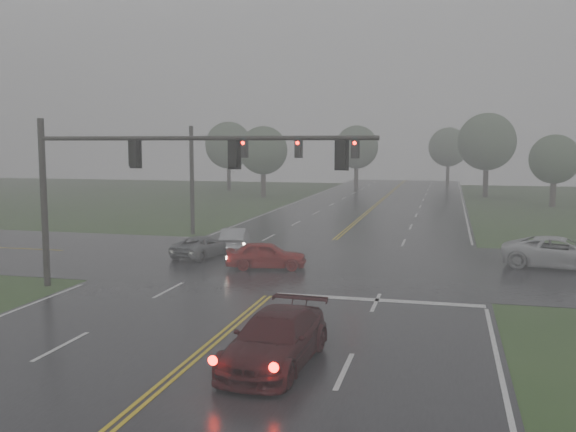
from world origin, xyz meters
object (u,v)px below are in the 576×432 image
(sedan_silver, at_px, (235,250))
(pickup_white, at_px, (560,269))
(car_grey, at_px, (204,257))
(signal_gantry_near, at_px, (140,169))
(signal_gantry_far, at_px, (245,159))
(sedan_red, at_px, (266,269))
(sedan_maroon, at_px, (275,365))

(sedan_silver, height_order, pickup_white, pickup_white)
(sedan_silver, xyz_separation_m, pickup_white, (17.98, -1.33, 0.00))
(car_grey, xyz_separation_m, pickup_white, (18.95, 1.28, 0.00))
(car_grey, relative_size, signal_gantry_near, 0.29)
(signal_gantry_far, bearing_deg, car_grey, -88.68)
(sedan_red, height_order, car_grey, sedan_red)
(sedan_maroon, height_order, pickup_white, pickup_white)
(pickup_white, distance_m, signal_gantry_near, 21.51)
(sedan_red, height_order, signal_gantry_far, signal_gantry_far)
(sedan_maroon, height_order, signal_gantry_far, signal_gantry_far)
(signal_gantry_near, bearing_deg, sedan_red, 58.06)
(sedan_silver, height_order, car_grey, sedan_silver)
(sedan_maroon, distance_m, car_grey, 18.26)
(sedan_red, xyz_separation_m, car_grey, (-4.38, 2.46, 0.00))
(sedan_maroon, height_order, signal_gantry_near, signal_gantry_near)
(sedan_maroon, distance_m, sedan_red, 14.30)
(car_grey, distance_m, pickup_white, 18.99)
(car_grey, bearing_deg, signal_gantry_near, 106.98)
(sedan_maroon, relative_size, pickup_white, 0.91)
(sedan_silver, height_order, signal_gantry_far, signal_gantry_far)
(sedan_silver, bearing_deg, sedan_maroon, 99.48)
(signal_gantry_near, distance_m, signal_gantry_far, 16.95)
(sedan_maroon, bearing_deg, signal_gantry_far, 113.65)
(car_grey, height_order, signal_gantry_far, signal_gantry_far)
(sedan_silver, relative_size, signal_gantry_near, 0.27)
(car_grey, bearing_deg, sedan_silver, -97.24)
(sedan_maroon, xyz_separation_m, sedan_silver, (-7.61, 18.73, 0.00))
(sedan_red, relative_size, pickup_white, 0.71)
(sedan_silver, bearing_deg, signal_gantry_near, 75.33)
(signal_gantry_near, bearing_deg, pickup_white, 28.18)
(sedan_red, distance_m, pickup_white, 15.04)
(signal_gantry_far, bearing_deg, sedan_red, -67.10)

